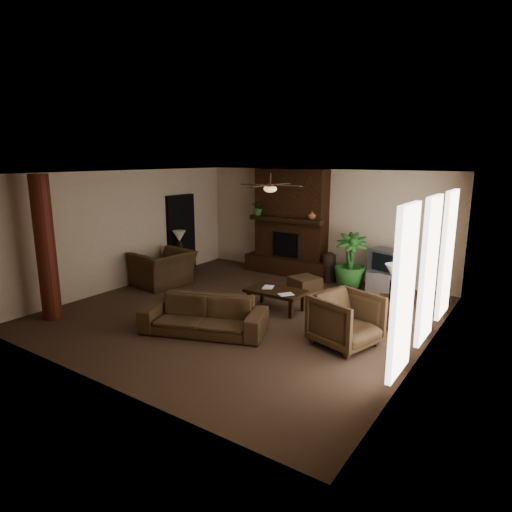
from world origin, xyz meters
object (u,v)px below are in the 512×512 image
Objects in this scene: armchair_left at (163,263)px; lamp_left at (179,238)px; sofa at (204,310)px; tv_stand at (384,282)px; side_table_left at (180,265)px; floor_vase at (329,265)px; ottoman at (305,286)px; lamp_right at (394,275)px; log_column at (46,248)px; side_table_right at (393,312)px; floor_plant at (350,273)px; armchair_right at (346,318)px; coffee_table at (276,292)px.

lamp_left is at bearing -153.24° from armchair_left.
sofa is 2.60× the size of tv_stand.
lamp_left reaches higher than side_table_left.
lamp_left is (0.00, 0.01, 0.73)m from side_table_left.
floor_vase is 3.99m from lamp_left.
ottoman is at bearing 5.34° from lamp_left.
log_column is at bearing -149.99° from lamp_right.
log_column reaches higher than lamp_left.
floor_plant is at bearing 131.44° from side_table_right.
side_table_right is (2.73, 2.21, -0.16)m from sofa.
ottoman is at bearing 58.26° from armchair_right.
floor_vase is at bearing 157.41° from floor_plant.
floor_vase reaches higher than floor_plant.
side_table_left is (-0.37, 0.97, -0.30)m from armchair_left.
floor_plant reaches higher than coffee_table.
floor_plant is 2.54m from lamp_right.
armchair_left is 3.50m from ottoman.
lamp_left reaches higher than tv_stand.
floor_plant is (0.67, -0.28, -0.06)m from floor_vase.
side_table_right is (5.69, 3.32, -1.12)m from log_column.
coffee_table is 3.78m from lamp_left.
ottoman is at bearing 61.38° from sofa.
lamp_right is at bearing -5.24° from side_table_left.
ottoman is at bearing -158.55° from tv_stand.
tv_stand is at bearing 23.94° from armchair_right.
side_table_right is 0.73m from lamp_right.
side_table_left is at bearing 174.76° from lamp_right.
coffee_table is at bearing -168.68° from side_table_right.
side_table_left is 1.00× the size of side_table_right.
sofa is 4.02× the size of side_table_right.
log_column reaches higher than floor_vase.
armchair_left reaches higher than coffee_table.
floor_vase is 1.40× the size of side_table_right.
sofa is at bearing -40.60° from lamp_left.
side_table_right is (0.40, 1.31, -0.22)m from armchair_right.
lamp_left is (-4.27, -1.33, 0.62)m from floor_plant.
armchair_left is 3.24m from coffee_table.
tv_stand reaches higher than ottoman.
coffee_table is 1.56× the size of floor_vase.
coffee_table is 2.88m from tv_stand.
log_column is 4.67× the size of ottoman.
sofa is at bearing -98.09° from ottoman.
lamp_right is at bearing 10.26° from coffee_table.
lamp_left is at bearing 179.36° from tv_stand.
armchair_left is 1.33× the size of armchair_right.
armchair_left reaches higher than tv_stand.
armchair_right reaches higher than floor_vase.
armchair_right is 1.15× the size of tv_stand.
tv_stand is 5.34m from lamp_left.
armchair_left is at bearing -149.40° from floor_plant.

